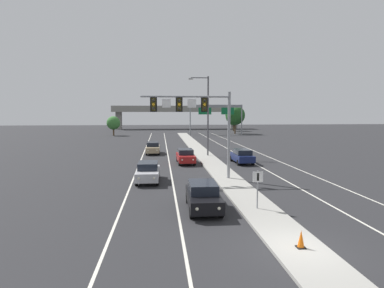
{
  "coord_description": "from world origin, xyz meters",
  "views": [
    {
      "loc": [
        -5.65,
        -12.47,
        5.72
      ],
      "look_at": [
        -3.2,
        12.76,
        3.2
      ],
      "focal_mm": 30.46,
      "sensor_mm": 36.0,
      "label": 1
    }
  ],
  "objects_px": {
    "street_lamp_median": "(206,111)",
    "highway_sign_gantry": "(216,110)",
    "car_oncoming_red": "(186,156)",
    "median_sign_post": "(258,184)",
    "tree_far_right_c": "(235,115)",
    "overhead_signal_mast": "(198,114)",
    "car_oncoming_tan": "(153,148)",
    "car_receding_navy": "(242,156)",
    "car_oncoming_silver": "(148,172)",
    "traffic_cone_median_nose": "(301,239)",
    "tree_far_right_b": "(234,119)",
    "car_oncoming_black": "(203,196)",
    "tree_far_left_c": "(113,123)"
  },
  "relations": [
    {
      "from": "car_oncoming_red",
      "to": "highway_sign_gantry",
      "type": "height_order",
      "value": "highway_sign_gantry"
    },
    {
      "from": "car_receding_navy",
      "to": "tree_far_right_c",
      "type": "xyz_separation_m",
      "value": [
        10.38,
        48.17,
        3.99
      ]
    },
    {
      "from": "car_receding_navy",
      "to": "car_oncoming_red",
      "type": "bearing_deg",
      "value": 175.05
    },
    {
      "from": "car_oncoming_tan",
      "to": "tree_far_right_b",
      "type": "distance_m",
      "value": 55.6
    },
    {
      "from": "car_oncoming_red",
      "to": "highway_sign_gantry",
      "type": "relative_size",
      "value": 0.34
    },
    {
      "from": "tree_far_right_c",
      "to": "tree_far_right_b",
      "type": "height_order",
      "value": "tree_far_right_c"
    },
    {
      "from": "traffic_cone_median_nose",
      "to": "tree_far_right_c",
      "type": "relative_size",
      "value": 0.1
    },
    {
      "from": "highway_sign_gantry",
      "to": "tree_far_left_c",
      "type": "bearing_deg",
      "value": -178.22
    },
    {
      "from": "car_oncoming_red",
      "to": "highway_sign_gantry",
      "type": "xyz_separation_m",
      "value": [
        11.1,
        44.58,
        5.34
      ]
    },
    {
      "from": "street_lamp_median",
      "to": "highway_sign_gantry",
      "type": "bearing_deg",
      "value": 78.41
    },
    {
      "from": "overhead_signal_mast",
      "to": "street_lamp_median",
      "type": "xyz_separation_m",
      "value": [
        2.7,
        14.34,
        0.29
      ]
    },
    {
      "from": "car_oncoming_silver",
      "to": "car_receding_navy",
      "type": "distance_m",
      "value": 13.19
    },
    {
      "from": "median_sign_post",
      "to": "car_oncoming_silver",
      "type": "bearing_deg",
      "value": 127.16
    },
    {
      "from": "traffic_cone_median_nose",
      "to": "tree_far_right_b",
      "type": "relative_size",
      "value": 0.13
    },
    {
      "from": "overhead_signal_mast",
      "to": "car_oncoming_red",
      "type": "height_order",
      "value": "overhead_signal_mast"
    },
    {
      "from": "car_receding_navy",
      "to": "traffic_cone_median_nose",
      "type": "relative_size",
      "value": 6.1
    },
    {
      "from": "car_receding_navy",
      "to": "traffic_cone_median_nose",
      "type": "height_order",
      "value": "car_receding_navy"
    },
    {
      "from": "car_oncoming_red",
      "to": "tree_far_right_b",
      "type": "height_order",
      "value": "tree_far_right_b"
    },
    {
      "from": "car_oncoming_black",
      "to": "car_oncoming_silver",
      "type": "xyz_separation_m",
      "value": [
        -3.5,
        8.1,
        0.0
      ]
    },
    {
      "from": "highway_sign_gantry",
      "to": "median_sign_post",
      "type": "bearing_deg",
      "value": -97.6
    },
    {
      "from": "car_oncoming_tan",
      "to": "car_receding_navy",
      "type": "relative_size",
      "value": 0.99
    },
    {
      "from": "highway_sign_gantry",
      "to": "tree_far_right_b",
      "type": "xyz_separation_m",
      "value": [
        7.8,
        14.82,
        -2.52
      ]
    },
    {
      "from": "car_oncoming_tan",
      "to": "tree_far_left_c",
      "type": "height_order",
      "value": "tree_far_left_c"
    },
    {
      "from": "car_oncoming_tan",
      "to": "car_receding_navy",
      "type": "distance_m",
      "value": 13.66
    },
    {
      "from": "car_receding_navy",
      "to": "traffic_cone_median_nose",
      "type": "bearing_deg",
      "value": -98.24
    },
    {
      "from": "median_sign_post",
      "to": "tree_far_right_c",
      "type": "relative_size",
      "value": 0.3
    },
    {
      "from": "car_oncoming_red",
      "to": "traffic_cone_median_nose",
      "type": "distance_m",
      "value": 23.49
    },
    {
      "from": "overhead_signal_mast",
      "to": "tree_far_right_b",
      "type": "distance_m",
      "value": 70.95
    },
    {
      "from": "car_oncoming_tan",
      "to": "highway_sign_gantry",
      "type": "bearing_deg",
      "value": 67.44
    },
    {
      "from": "traffic_cone_median_nose",
      "to": "car_oncoming_silver",
      "type": "bearing_deg",
      "value": 115.41
    },
    {
      "from": "street_lamp_median",
      "to": "car_oncoming_red",
      "type": "height_order",
      "value": "street_lamp_median"
    },
    {
      "from": "street_lamp_median",
      "to": "traffic_cone_median_nose",
      "type": "xyz_separation_m",
      "value": [
        -0.1,
        -28.59,
        -5.29
      ]
    },
    {
      "from": "highway_sign_gantry",
      "to": "car_oncoming_tan",
      "type": "bearing_deg",
      "value": -112.56
    },
    {
      "from": "highway_sign_gantry",
      "to": "overhead_signal_mast",
      "type": "bearing_deg",
      "value": -101.34
    },
    {
      "from": "car_oncoming_tan",
      "to": "car_receding_navy",
      "type": "bearing_deg",
      "value": -42.72
    },
    {
      "from": "median_sign_post",
      "to": "traffic_cone_median_nose",
      "type": "distance_m",
      "value": 5.63
    },
    {
      "from": "car_oncoming_tan",
      "to": "tree_far_right_b",
      "type": "height_order",
      "value": "tree_far_right_b"
    },
    {
      "from": "street_lamp_median",
      "to": "median_sign_post",
      "type": "bearing_deg",
      "value": -90.65
    },
    {
      "from": "car_oncoming_black",
      "to": "tree_far_left_c",
      "type": "bearing_deg",
      "value": 102.63
    },
    {
      "from": "street_lamp_median",
      "to": "car_oncoming_silver",
      "type": "relative_size",
      "value": 2.22
    },
    {
      "from": "car_oncoming_red",
      "to": "car_oncoming_tan",
      "type": "bearing_deg",
      "value": 113.48
    },
    {
      "from": "car_receding_navy",
      "to": "tree_far_right_b",
      "type": "xyz_separation_m",
      "value": [
        12.66,
        59.94,
        2.83
      ]
    },
    {
      "from": "car_oncoming_black",
      "to": "car_oncoming_red",
      "type": "height_order",
      "value": "same"
    },
    {
      "from": "street_lamp_median",
      "to": "car_oncoming_silver",
      "type": "bearing_deg",
      "value": -115.43
    },
    {
      "from": "car_oncoming_tan",
      "to": "traffic_cone_median_nose",
      "type": "height_order",
      "value": "car_oncoming_tan"
    },
    {
      "from": "overhead_signal_mast",
      "to": "traffic_cone_median_nose",
      "type": "xyz_separation_m",
      "value": [
        2.6,
        -14.24,
        -4.99
      ]
    },
    {
      "from": "overhead_signal_mast",
      "to": "median_sign_post",
      "type": "bearing_deg",
      "value": -74.4
    },
    {
      "from": "overhead_signal_mast",
      "to": "median_sign_post",
      "type": "distance_m",
      "value": 9.87
    },
    {
      "from": "overhead_signal_mast",
      "to": "car_oncoming_silver",
      "type": "xyz_separation_m",
      "value": [
        -4.14,
        -0.04,
        -4.68
      ]
    },
    {
      "from": "street_lamp_median",
      "to": "tree_far_right_c",
      "type": "height_order",
      "value": "street_lamp_median"
    }
  ]
}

